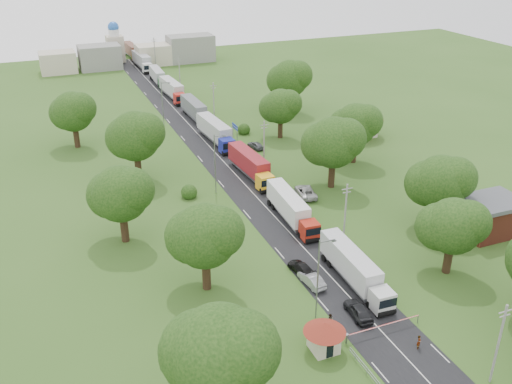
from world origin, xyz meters
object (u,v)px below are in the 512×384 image
truck_0 (354,268)px  car_lane_front (358,311)px  pedestrian_near (419,342)px  boom_barrier (373,329)px  guard_booth (324,333)px  car_lane_mid (312,280)px  info_sign (235,130)px

truck_0 → car_lane_front: size_ratio=3.11×
car_lane_front → pedestrian_near: pedestrian_near is taller
boom_barrier → car_lane_front: bearing=84.1°
guard_booth → truck_0: bearing=45.9°
boom_barrier → car_lane_front: car_lane_front is taller
guard_booth → car_lane_mid: 11.76m
info_sign → pedestrian_near: (-3.20, -63.50, -2.21)m
info_sign → truck_0: info_sign is taller
car_lane_front → pedestrian_near: (3.00, -6.95, 0.01)m
car_lane_front → car_lane_mid: bearing=-70.6°
guard_booth → car_lane_front: bearing=29.1°
car_lane_front → info_sign: bearing=-92.0°
pedestrian_near → car_lane_front: bearing=71.8°
guard_booth → info_sign: size_ratio=1.07×
pedestrian_near → car_lane_mid: bearing=67.6°
pedestrian_near → info_sign: bearing=45.6°
info_sign → car_lane_mid: size_ratio=0.93×
boom_barrier → truck_0: 10.03m
guard_booth → info_sign: bearing=78.3°
boom_barrier → info_sign: bearing=83.8°
truck_0 → car_lane_front: truck_0 is taller
truck_0 → car_lane_front: 6.76m
info_sign → truck_0: bearing=-93.7°
info_sign → truck_0: (-3.29, -50.59, -0.90)m
info_sign → car_lane_front: bearing=-96.3°
truck_0 → pedestrian_near: (0.09, -12.91, -1.31)m
info_sign → car_lane_mid: 49.84m
guard_booth → pedestrian_near: size_ratio=2.78×
guard_booth → boom_barrier: bearing=0.0°
info_sign → car_lane_front: info_sign is taller
boom_barrier → truck_0: size_ratio=0.64×
boom_barrier → info_sign: info_sign is taller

